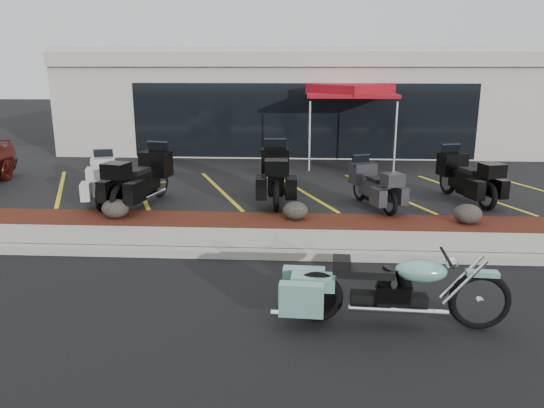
# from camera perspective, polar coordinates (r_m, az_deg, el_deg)

# --- Properties ---
(ground) EXTENTS (90.00, 90.00, 0.00)m
(ground) POSITION_cam_1_polar(r_m,az_deg,el_deg) (8.88, 3.02, -7.93)
(ground) COLOR black
(ground) RESTS_ON ground
(curb) EXTENTS (24.00, 0.25, 0.15)m
(curb) POSITION_cam_1_polar(r_m,az_deg,el_deg) (9.69, 3.07, -5.47)
(curb) COLOR gray
(curb) RESTS_ON ground
(sidewalk) EXTENTS (24.00, 1.20, 0.15)m
(sidewalk) POSITION_cam_1_polar(r_m,az_deg,el_deg) (10.35, 3.09, -4.13)
(sidewalk) COLOR gray
(sidewalk) RESTS_ON ground
(mulch_bed) EXTENTS (24.00, 1.20, 0.16)m
(mulch_bed) POSITION_cam_1_polar(r_m,az_deg,el_deg) (11.49, 3.13, -2.16)
(mulch_bed) COLOR #32170B
(mulch_bed) RESTS_ON ground
(upper_lot) EXTENTS (26.00, 9.60, 0.15)m
(upper_lot) POSITION_cam_1_polar(r_m,az_deg,el_deg) (16.73, 3.24, 3.22)
(upper_lot) COLOR black
(upper_lot) RESTS_ON ground
(dealership_building) EXTENTS (18.00, 8.16, 4.00)m
(dealership_building) POSITION_cam_1_polar(r_m,az_deg,el_deg) (22.70, 3.38, 11.18)
(dealership_building) COLOR #AAA699
(dealership_building) RESTS_ON ground
(boulder_left) EXTENTS (0.60, 0.50, 0.42)m
(boulder_left) POSITION_cam_1_polar(r_m,az_deg,el_deg) (12.09, -16.51, -0.47)
(boulder_left) COLOR black
(boulder_left) RESTS_ON mulch_bed
(boulder_mid) EXTENTS (0.55, 0.46, 0.39)m
(boulder_mid) POSITION_cam_1_polar(r_m,az_deg,el_deg) (11.50, 2.51, -0.71)
(boulder_mid) COLOR black
(boulder_mid) RESTS_ON mulch_bed
(boulder_right) EXTENTS (0.59, 0.49, 0.42)m
(boulder_right) POSITION_cam_1_polar(r_m,az_deg,el_deg) (11.93, 20.30, -0.99)
(boulder_right) COLOR black
(boulder_right) RESTS_ON mulch_bed
(hero_cruiser) EXTENTS (3.07, 0.94, 1.07)m
(hero_cruiser) POSITION_cam_1_polar(r_m,az_deg,el_deg) (7.54, 21.50, -8.85)
(hero_cruiser) COLOR #669F93
(hero_cruiser) RESTS_ON ground
(touring_white) EXTENTS (1.29, 2.21, 1.21)m
(touring_white) POSITION_cam_1_polar(r_m,az_deg,el_deg) (14.21, -17.55, 3.26)
(touring_white) COLOR silver
(touring_white) RESTS_ON upper_lot
(touring_black_front) EXTENTS (1.50, 2.62, 1.44)m
(touring_black_front) POSITION_cam_1_polar(r_m,az_deg,el_deg) (13.65, -12.05, 3.66)
(touring_black_front) COLOR black
(touring_black_front) RESTS_ON upper_lot
(touring_black_mid) EXTENTS (1.11, 2.55, 1.45)m
(touring_black_mid) POSITION_cam_1_polar(r_m,az_deg,el_deg) (13.78, 0.33, 4.12)
(touring_black_mid) COLOR black
(touring_black_mid) RESTS_ON upper_lot
(touring_grey) EXTENTS (1.43, 2.14, 1.16)m
(touring_grey) POSITION_cam_1_polar(r_m,az_deg,el_deg) (13.20, 9.48, 2.81)
(touring_grey) COLOR #29292D
(touring_grey) RESTS_ON upper_lot
(touring_black_rear) EXTENTS (1.50, 2.43, 1.32)m
(touring_black_rear) POSITION_cam_1_polar(r_m,az_deg,el_deg) (14.42, 18.48, 3.58)
(touring_black_rear) COLOR black
(touring_black_rear) RESTS_ON upper_lot
(traffic_cone) EXTENTS (0.35, 0.35, 0.45)m
(traffic_cone) POSITION_cam_1_polar(r_m,az_deg,el_deg) (15.82, -0.53, 3.68)
(traffic_cone) COLOR red
(traffic_cone) RESTS_ON upper_lot
(popup_canopy) EXTENTS (3.71, 3.71, 2.65)m
(popup_canopy) POSITION_cam_1_polar(r_m,az_deg,el_deg) (17.98, 8.42, 11.86)
(popup_canopy) COLOR silver
(popup_canopy) RESTS_ON upper_lot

